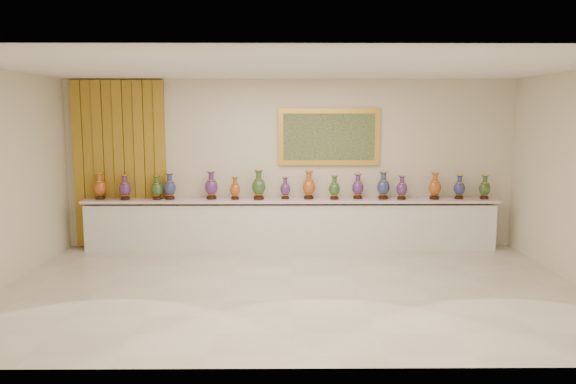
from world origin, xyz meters
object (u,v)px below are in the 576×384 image
(vase_0, at_px, (100,187))
(vase_1, at_px, (125,188))
(counter, at_px, (290,225))
(vase_2, at_px, (157,189))

(vase_0, bearing_deg, vase_1, -5.43)
(counter, height_order, vase_1, vase_1)
(vase_1, bearing_deg, vase_2, 0.22)
(vase_0, relative_size, vase_2, 1.12)
(vase_1, distance_m, vase_2, 0.56)
(counter, xyz_separation_m, vase_1, (-2.90, -0.05, 0.66))
(counter, relative_size, vase_1, 16.51)
(vase_1, bearing_deg, counter, 1.06)
(counter, xyz_separation_m, vase_2, (-2.34, -0.05, 0.65))
(vase_1, relative_size, vase_2, 1.04)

